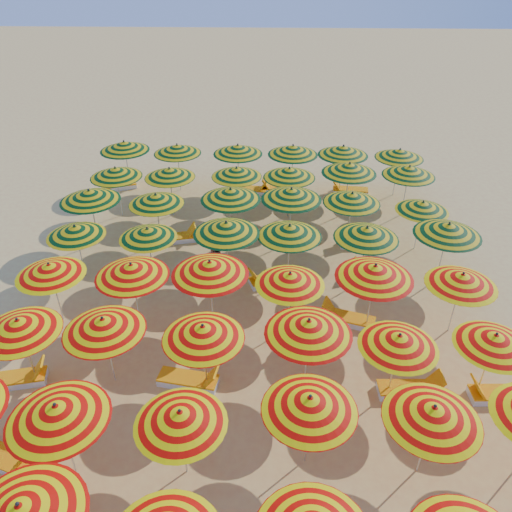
% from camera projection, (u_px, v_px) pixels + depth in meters
% --- Properties ---
extents(ground, '(120.00, 120.00, 0.00)m').
position_uv_depth(ground, '(255.00, 302.00, 17.37)').
color(ground, '#E2BF64').
rests_on(ground, ground).
extents(umbrella_1, '(2.61, 2.61, 2.44)m').
position_uv_depth(umbrella_1, '(21.00, 512.00, 8.88)').
color(umbrella_1, silver).
rests_on(umbrella_1, ground).
extents(umbrella_7, '(2.82, 2.82, 2.41)m').
position_uv_depth(umbrella_7, '(57.00, 412.00, 10.76)').
color(umbrella_7, silver).
rests_on(umbrella_7, ground).
extents(umbrella_8, '(2.69, 2.69, 2.21)m').
position_uv_depth(umbrella_8, '(180.00, 418.00, 10.86)').
color(umbrella_8, silver).
rests_on(umbrella_8, ground).
extents(umbrella_9, '(2.48, 2.48, 2.33)m').
position_uv_depth(umbrella_9, '(310.00, 403.00, 11.05)').
color(umbrella_9, silver).
rests_on(umbrella_9, ground).
extents(umbrella_10, '(2.59, 2.59, 2.32)m').
position_uv_depth(umbrella_10, '(433.00, 413.00, 10.84)').
color(umbrella_10, silver).
rests_on(umbrella_10, ground).
extents(umbrella_12, '(2.35, 2.35, 2.32)m').
position_uv_depth(umbrella_12, '(19.00, 326.00, 13.24)').
color(umbrella_12, silver).
rests_on(umbrella_12, ground).
extents(umbrella_13, '(2.92, 2.92, 2.36)m').
position_uv_depth(umbrella_13, '(103.00, 325.00, 13.22)').
color(umbrella_13, silver).
rests_on(umbrella_13, ground).
extents(umbrella_14, '(2.29, 2.29, 2.34)m').
position_uv_depth(umbrella_14, '(203.00, 332.00, 13.01)').
color(umbrella_14, silver).
rests_on(umbrella_14, ground).
extents(umbrella_15, '(2.46, 2.46, 2.48)m').
position_uv_depth(umbrella_15, '(309.00, 327.00, 13.00)').
color(umbrella_15, silver).
rests_on(umbrella_15, ground).
extents(umbrella_16, '(2.37, 2.37, 2.22)m').
position_uv_depth(umbrella_16, '(399.00, 341.00, 12.88)').
color(umbrella_16, silver).
rests_on(umbrella_16, ground).
extents(umbrella_17, '(2.64, 2.64, 2.19)m').
position_uv_depth(umbrella_17, '(495.00, 340.00, 12.94)').
color(umbrella_17, silver).
rests_on(umbrella_17, ground).
extents(umbrella_18, '(2.31, 2.31, 2.28)m').
position_uv_depth(umbrella_18, '(50.00, 270.00, 15.52)').
color(umbrella_18, silver).
rests_on(umbrella_18, ground).
extents(umbrella_19, '(2.70, 2.70, 2.43)m').
position_uv_depth(umbrella_19, '(132.00, 270.00, 15.26)').
color(umbrella_19, silver).
rests_on(umbrella_19, ground).
extents(umbrella_20, '(2.73, 2.73, 2.54)m').
position_uv_depth(umbrella_20, '(210.00, 268.00, 15.19)').
color(umbrella_20, silver).
rests_on(umbrella_20, ground).
extents(umbrella_21, '(2.79, 2.79, 2.27)m').
position_uv_depth(umbrella_21, '(290.00, 279.00, 15.12)').
color(umbrella_21, silver).
rests_on(umbrella_21, ground).
extents(umbrella_22, '(2.73, 2.73, 2.53)m').
position_uv_depth(umbrella_22, '(375.00, 272.00, 15.03)').
color(umbrella_22, silver).
rests_on(umbrella_22, ground).
extents(umbrella_23, '(2.71, 2.71, 2.29)m').
position_uv_depth(umbrella_23, '(462.00, 280.00, 15.05)').
color(umbrella_23, silver).
rests_on(umbrella_23, ground).
extents(umbrella_24, '(2.57, 2.57, 2.19)m').
position_uv_depth(umbrella_24, '(75.00, 231.00, 17.68)').
color(umbrella_24, silver).
rests_on(umbrella_24, ground).
extents(umbrella_25, '(2.35, 2.35, 2.18)m').
position_uv_depth(umbrella_25, '(148.00, 233.00, 17.57)').
color(umbrella_25, silver).
rests_on(umbrella_25, ground).
extents(umbrella_26, '(2.56, 2.56, 2.48)m').
position_uv_depth(umbrella_26, '(226.00, 228.00, 17.35)').
color(umbrella_26, silver).
rests_on(umbrella_26, ground).
extents(umbrella_27, '(2.94, 2.94, 2.40)m').
position_uv_depth(umbrella_27, '(290.00, 231.00, 17.32)').
color(umbrella_27, silver).
rests_on(umbrella_27, ground).
extents(umbrella_28, '(2.47, 2.47, 2.41)m').
position_uv_depth(umbrella_28, '(367.00, 233.00, 17.20)').
color(umbrella_28, silver).
rests_on(umbrella_28, ground).
extents(umbrella_29, '(2.77, 2.77, 2.48)m').
position_uv_depth(umbrella_29, '(448.00, 229.00, 17.27)').
color(umbrella_29, silver).
rests_on(umbrella_29, ground).
extents(umbrella_30, '(3.02, 3.02, 2.50)m').
position_uv_depth(umbrella_30, '(89.00, 196.00, 19.46)').
color(umbrella_30, silver).
rests_on(umbrella_30, ground).
extents(umbrella_31, '(2.19, 2.19, 2.32)m').
position_uv_depth(umbrella_31, '(156.00, 199.00, 19.55)').
color(umbrella_31, silver).
rests_on(umbrella_31, ground).
extents(umbrella_32, '(2.64, 2.64, 2.53)m').
position_uv_depth(umbrella_32, '(231.00, 194.00, 19.50)').
color(umbrella_32, silver).
rests_on(umbrella_32, ground).
extents(umbrella_33, '(2.95, 2.95, 2.54)m').
position_uv_depth(umbrella_33, '(291.00, 194.00, 19.48)').
color(umbrella_33, silver).
rests_on(umbrella_33, ground).
extents(umbrella_34, '(2.39, 2.39, 2.39)m').
position_uv_depth(umbrella_34, '(352.00, 198.00, 19.49)').
color(umbrella_34, silver).
rests_on(umbrella_34, ground).
extents(umbrella_35, '(2.23, 2.23, 2.18)m').
position_uv_depth(umbrella_35, '(423.00, 206.00, 19.30)').
color(umbrella_35, silver).
rests_on(umbrella_35, ground).
extents(umbrella_36, '(2.98, 2.98, 2.38)m').
position_uv_depth(umbrella_36, '(116.00, 172.00, 21.58)').
color(umbrella_36, silver).
rests_on(umbrella_36, ground).
extents(umbrella_37, '(2.27, 2.27, 2.34)m').
position_uv_depth(umbrella_37, '(170.00, 173.00, 21.63)').
color(umbrella_37, silver).
rests_on(umbrella_37, ground).
extents(umbrella_38, '(2.41, 2.41, 2.34)m').
position_uv_depth(umbrella_38, '(237.00, 172.00, 21.70)').
color(umbrella_38, silver).
rests_on(umbrella_38, ground).
extents(umbrella_39, '(2.50, 2.50, 2.41)m').
position_uv_depth(umbrella_39, '(289.00, 173.00, 21.50)').
color(umbrella_39, silver).
rests_on(umbrella_39, ground).
extents(umbrella_40, '(2.91, 2.91, 2.54)m').
position_uv_depth(umbrella_40, '(349.00, 168.00, 21.62)').
color(umbrella_40, silver).
rests_on(umbrella_40, ground).
extents(umbrella_41, '(2.45, 2.45, 2.43)m').
position_uv_depth(umbrella_41, '(409.00, 171.00, 21.60)').
color(umbrella_41, silver).
rests_on(umbrella_41, ground).
extents(umbrella_42, '(3.13, 3.13, 2.51)m').
position_uv_depth(umbrella_42, '(124.00, 146.00, 23.94)').
color(umbrella_42, silver).
rests_on(umbrella_42, ground).
extents(umbrella_43, '(2.66, 2.66, 2.42)m').
position_uv_depth(umbrella_43, '(177.00, 149.00, 23.84)').
color(umbrella_43, silver).
rests_on(umbrella_43, ground).
extents(umbrella_44, '(3.07, 3.07, 2.49)m').
position_uv_depth(umbrella_44, '(238.00, 149.00, 23.61)').
color(umbrella_44, silver).
rests_on(umbrella_44, ground).
extents(umbrella_45, '(3.00, 3.00, 2.52)m').
position_uv_depth(umbrella_45, '(293.00, 150.00, 23.48)').
color(umbrella_45, silver).
rests_on(umbrella_45, ground).
extents(umbrella_46, '(2.97, 2.97, 2.52)m').
position_uv_depth(umbrella_46, '(343.00, 151.00, 23.42)').
color(umbrella_46, silver).
rests_on(umbrella_46, ground).
extents(umbrella_47, '(2.92, 2.92, 2.41)m').
position_uv_depth(umbrella_47, '(400.00, 154.00, 23.35)').
color(umbrella_47, silver).
rests_on(umbrella_47, ground).
extents(lounger_2, '(1.83, 1.15, 0.69)m').
position_uv_depth(lounger_2, '(4.00, 458.00, 12.05)').
color(lounger_2, white).
rests_on(lounger_2, ground).
extents(lounger_3, '(1.82, 0.95, 0.69)m').
position_uv_depth(lounger_3, '(17.00, 379.00, 14.18)').
color(lounger_3, white).
rests_on(lounger_3, ground).
extents(lounger_4, '(1.81, 0.87, 0.69)m').
position_uv_depth(lounger_4, '(190.00, 380.00, 14.15)').
color(lounger_4, white).
rests_on(lounger_4, ground).
extents(lounger_5, '(1.75, 0.65, 0.69)m').
position_uv_depth(lounger_5, '(410.00, 389.00, 13.86)').
color(lounger_5, white).
rests_on(lounger_5, ground).
extents(lounger_6, '(1.75, 0.65, 0.69)m').
position_uv_depth(lounger_6, '(499.00, 394.00, 13.71)').
color(lounger_6, white).
rests_on(lounger_6, ground).
extents(lounger_7, '(1.83, 1.09, 0.69)m').
position_uv_depth(lounger_7, '(347.00, 319.00, 16.40)').
color(lounger_7, white).
rests_on(lounger_7, ground).
extents(lounger_8, '(1.82, 1.18, 0.69)m').
position_uv_depth(lounger_8, '(271.00, 279.00, 18.25)').
color(lounger_8, white).
rests_on(lounger_8, ground).
extents(lounger_9, '(1.82, 1.21, 0.69)m').
position_uv_depth(lounger_9, '(373.00, 277.00, 18.39)').
color(lounger_9, white).
rests_on(lounger_9, ground).
extents(lounger_10, '(1.82, 0.98, 0.69)m').
position_uv_depth(lounger_10, '(176.00, 238.00, 20.74)').
color(lounger_10, white).
rests_on(lounger_10, ground).
extents(lounger_11, '(1.82, 1.17, 0.69)m').
position_uv_depth(lounger_11, '(220.00, 237.00, 20.80)').
color(lounger_11, white).
rests_on(lounger_11, ground).
extents(lounger_12, '(1.74, 0.62, 0.69)m').
position_uv_depth(lounger_12, '(360.00, 243.00, 20.41)').
color(lounger_12, white).
rests_on(lounger_12, ground).
extents(lounger_13, '(1.82, 1.19, 0.69)m').
position_uv_depth(lounger_13, '(120.00, 186.00, 25.00)').
color(lounger_13, white).
rests_on(lounger_13, ground).
extents(lounger_14, '(1.81, 0.89, 0.69)m').
position_uv_depth(lounger_14, '(251.00, 190.00, 24.63)').
color(lounger_14, white).
rests_on(lounger_14, ground).
extents(lounger_15, '(1.78, 0.73, 0.69)m').
position_uv_depth(lounger_15, '(279.00, 189.00, 24.68)').
color(lounger_15, white).
rests_on(lounger_15, ground).
extents(lounger_16, '(1.78, 0.75, 0.69)m').
position_uv_depth(lounger_16, '(349.00, 190.00, 24.57)').
color(lounger_16, white).
rests_on(lounger_16, ground).
extents(beachgoer_b, '(0.82, 0.92, 1.55)m').
position_uv_depth(beachgoer_b, '(214.00, 260.00, 18.21)').
color(beachgoer_b, tan).
rests_on(beachgoer_b, ground).
extents(beachgoer_a, '(0.59, 0.58, 1.38)m').
position_uv_depth(beachgoer_a, '(304.00, 325.00, 15.31)').
color(beachgoer_a, tan).
rests_on(beachgoer_a, ground).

